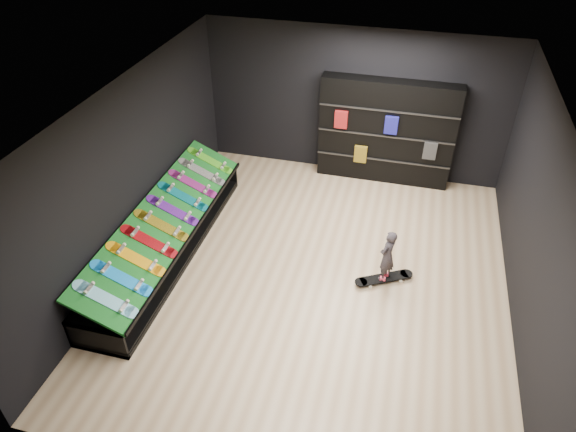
% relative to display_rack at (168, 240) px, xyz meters
% --- Properties ---
extents(floor, '(6.00, 7.00, 0.01)m').
position_rel_display_rack_xyz_m(floor, '(2.55, 0.00, -0.25)').
color(floor, tan).
rests_on(floor, ground).
extents(ceiling, '(6.00, 7.00, 0.01)m').
position_rel_display_rack_xyz_m(ceiling, '(2.55, 0.00, 2.75)').
color(ceiling, white).
rests_on(ceiling, ground).
extents(wall_back, '(6.00, 0.02, 3.00)m').
position_rel_display_rack_xyz_m(wall_back, '(2.55, 3.50, 1.25)').
color(wall_back, black).
rests_on(wall_back, ground).
extents(wall_front, '(6.00, 0.02, 3.00)m').
position_rel_display_rack_xyz_m(wall_front, '(2.55, -3.50, 1.25)').
color(wall_front, black).
rests_on(wall_front, ground).
extents(wall_left, '(0.02, 7.00, 3.00)m').
position_rel_display_rack_xyz_m(wall_left, '(-0.45, 0.00, 1.25)').
color(wall_left, black).
rests_on(wall_left, ground).
extents(wall_right, '(0.02, 7.00, 3.00)m').
position_rel_display_rack_xyz_m(wall_right, '(5.55, 0.00, 1.25)').
color(wall_right, black).
rests_on(wall_right, ground).
extents(display_rack, '(0.90, 4.50, 0.50)m').
position_rel_display_rack_xyz_m(display_rack, '(0.00, 0.00, 0.00)').
color(display_rack, black).
rests_on(display_rack, ground).
extents(turf_ramp, '(0.92, 4.50, 0.46)m').
position_rel_display_rack_xyz_m(turf_ramp, '(0.05, 0.00, 0.46)').
color(turf_ramp, '#0D5416').
rests_on(turf_ramp, display_rack).
extents(back_shelving, '(2.64, 0.31, 2.12)m').
position_rel_display_rack_xyz_m(back_shelving, '(3.24, 3.32, 0.81)').
color(back_shelving, black).
rests_on(back_shelving, ground).
extents(floor_skateboard, '(0.96, 0.67, 0.09)m').
position_rel_display_rack_xyz_m(floor_skateboard, '(3.64, 0.19, -0.21)').
color(floor_skateboard, black).
rests_on(floor_skateboard, ground).
extents(child, '(0.23, 0.25, 0.55)m').
position_rel_display_rack_xyz_m(child, '(3.64, 0.19, 0.11)').
color(child, black).
rests_on(child, floor_skateboard).
extents(display_board_0, '(0.93, 0.22, 0.50)m').
position_rel_display_rack_xyz_m(display_board_0, '(0.06, -1.90, 0.49)').
color(display_board_0, '#0CB2E5').
rests_on(display_board_0, turf_ramp).
extents(display_board_1, '(0.93, 0.22, 0.50)m').
position_rel_display_rack_xyz_m(display_board_1, '(0.06, -1.48, 0.49)').
color(display_board_1, blue).
rests_on(display_board_1, turf_ramp).
extents(display_board_2, '(0.93, 0.22, 0.50)m').
position_rel_display_rack_xyz_m(display_board_2, '(0.06, -1.06, 0.49)').
color(display_board_2, yellow).
rests_on(display_board_2, turf_ramp).
extents(display_board_3, '(0.93, 0.22, 0.50)m').
position_rel_display_rack_xyz_m(display_board_3, '(0.06, -0.63, 0.49)').
color(display_board_3, red).
rests_on(display_board_3, turf_ramp).
extents(display_board_4, '(0.93, 0.22, 0.50)m').
position_rel_display_rack_xyz_m(display_board_4, '(0.06, -0.21, 0.49)').
color(display_board_4, yellow).
rests_on(display_board_4, turf_ramp).
extents(display_board_5, '(0.93, 0.22, 0.50)m').
position_rel_display_rack_xyz_m(display_board_5, '(0.06, 0.21, 0.49)').
color(display_board_5, purple).
rests_on(display_board_5, turf_ramp).
extents(display_board_6, '(0.93, 0.22, 0.50)m').
position_rel_display_rack_xyz_m(display_board_6, '(0.06, 0.63, 0.49)').
color(display_board_6, '#0C8C99').
rests_on(display_board_6, turf_ramp).
extents(display_board_7, '(0.93, 0.22, 0.50)m').
position_rel_display_rack_xyz_m(display_board_7, '(0.06, 1.06, 0.49)').
color(display_board_7, '#2626BF').
rests_on(display_board_7, turf_ramp).
extents(display_board_8, '(0.93, 0.22, 0.50)m').
position_rel_display_rack_xyz_m(display_board_8, '(0.06, 1.48, 0.49)').
color(display_board_8, black).
rests_on(display_board_8, turf_ramp).
extents(display_board_9, '(0.93, 0.22, 0.50)m').
position_rel_display_rack_xyz_m(display_board_9, '(0.06, 1.90, 0.49)').
color(display_board_9, green).
rests_on(display_board_9, turf_ramp).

